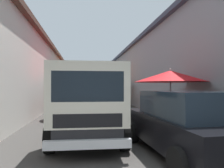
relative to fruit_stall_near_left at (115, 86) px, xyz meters
The scene contains 12 objects.
ground 3.47m from the fruit_stall_near_left, 144.33° to the left, with size 90.00×90.00×0.00m, color #3D3A38.
building_left_whitewash 8.52m from the fruit_stall_near_left, 91.43° to the left, with size 49.80×7.50×4.57m.
building_right_concrete 5.06m from the fruit_stall_near_left, 92.46° to the right, with size 49.80×7.50×5.26m.
fruit_stall_near_left is the anchor object (origin of this frame).
fruit_stall_far_left 5.12m from the fruit_stall_near_left, 144.26° to the left, with size 2.82×2.82×2.38m.
fruit_stall_near_right 7.53m from the fruit_stall_near_left, 156.23° to the left, with size 2.45×2.45×2.14m.
fruit_stall_far_right 4.74m from the fruit_stall_near_left, 53.61° to the left, with size 2.88×2.88×2.12m.
fruit_stall_mid_lane 10.31m from the fruit_stall_near_left, behind, with size 2.60×2.60×2.22m.
hatchback_car 13.08m from the fruit_stall_near_left, behind, with size 3.98×2.06×1.45m.
delivery_truck 12.07m from the fruit_stall_near_left, 167.72° to the left, with size 4.95×2.04×2.08m.
vendor_by_crates 3.35m from the fruit_stall_near_left, 120.59° to the left, with size 0.55×0.39×1.51m.
parked_scooter 4.16m from the fruit_stall_near_left, 127.89° to the left, with size 1.69×0.36×1.14m.
Camera 1 is at (-1.57, 0.92, 1.53)m, focal length 33.88 mm.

